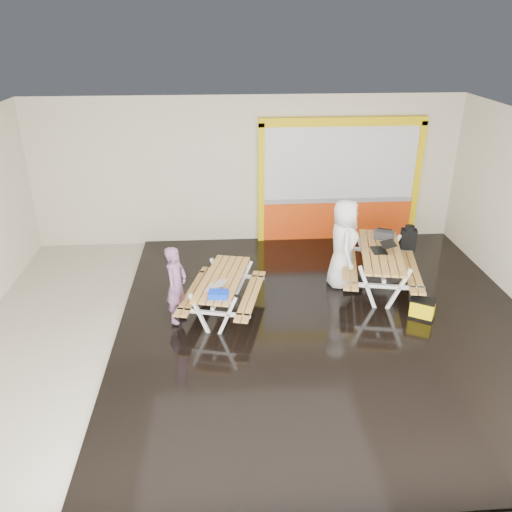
{
  "coord_description": "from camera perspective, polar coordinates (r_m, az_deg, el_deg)",
  "views": [
    {
      "loc": [
        -0.61,
        -7.89,
        5.07
      ],
      "look_at": [
        0.0,
        0.9,
        1.0
      ],
      "focal_mm": 36.52,
      "sensor_mm": 36.0,
      "label": 1
    }
  ],
  "objects": [
    {
      "name": "room",
      "position": [
        8.58,
        0.42,
        2.03
      ],
      "size": [
        10.02,
        8.02,
        3.52
      ],
      "color": "#BEB4A1",
      "rests_on": "ground"
    },
    {
      "name": "deck",
      "position": [
        9.55,
        7.95,
        -7.37
      ],
      "size": [
        7.5,
        7.98,
        0.05
      ],
      "primitive_type": "cube",
      "color": "black",
      "rests_on": "room"
    },
    {
      "name": "kiosk",
      "position": [
        12.68,
        9.09,
        7.86
      ],
      "size": [
        3.88,
        0.16,
        3.0
      ],
      "color": "#E1430E",
      "rests_on": "room"
    },
    {
      "name": "picnic_table_left",
      "position": [
        9.53,
        -3.67,
        -3.34
      ],
      "size": [
        1.71,
        2.16,
        0.76
      ],
      "color": "#B68543",
      "rests_on": "deck"
    },
    {
      "name": "picnic_table_right",
      "position": [
        10.63,
        13.46,
        -0.4
      ],
      "size": [
        1.89,
        2.44,
        0.88
      ],
      "color": "#B68543",
      "rests_on": "deck"
    },
    {
      "name": "person_left",
      "position": [
        9.23,
        -8.73,
        -3.11
      ],
      "size": [
        0.51,
        0.61,
        1.42
      ],
      "primitive_type": "imported",
      "rotation": [
        0.0,
        0.0,
        1.17
      ],
      "color": "#734C6E",
      "rests_on": "deck"
    },
    {
      "name": "person_right",
      "position": [
        10.56,
        9.57,
        1.25
      ],
      "size": [
        0.67,
        0.96,
        1.87
      ],
      "primitive_type": "imported",
      "rotation": [
        0.0,
        0.0,
        1.48
      ],
      "color": "white",
      "rests_on": "deck"
    },
    {
      "name": "laptop_left",
      "position": [
        9.07,
        -4.42,
        -3.3
      ],
      "size": [
        0.42,
        0.4,
        0.15
      ],
      "color": "silver",
      "rests_on": "picnic_table_left"
    },
    {
      "name": "laptop_right",
      "position": [
        10.51,
        13.67,
        0.85
      ],
      "size": [
        0.45,
        0.4,
        0.18
      ],
      "color": "black",
      "rests_on": "picnic_table_right"
    },
    {
      "name": "blue_pouch",
      "position": [
        8.8,
        -4.14,
        -4.21
      ],
      "size": [
        0.36,
        0.27,
        0.1
      ],
      "primitive_type": "cube",
      "rotation": [
        0.0,
        0.0,
        -0.14
      ],
      "color": "#0931DF",
      "rests_on": "picnic_table_left"
    },
    {
      "name": "toolbox",
      "position": [
        11.08,
        13.86,
        2.27
      ],
      "size": [
        0.44,
        0.34,
        0.23
      ],
      "color": "black",
      "rests_on": "picnic_table_right"
    },
    {
      "name": "backpack",
      "position": [
        11.51,
        16.36,
        1.91
      ],
      "size": [
        0.36,
        0.27,
        0.54
      ],
      "color": "black",
      "rests_on": "picnic_table_right"
    },
    {
      "name": "dark_case",
      "position": [
        10.81,
        10.36,
        -2.86
      ],
      "size": [
        0.43,
        0.34,
        0.15
      ],
      "primitive_type": "cube",
      "rotation": [
        0.0,
        0.0,
        0.09
      ],
      "color": "black",
      "rests_on": "deck"
    },
    {
      "name": "fluke_bag",
      "position": [
        9.98,
        17.74,
        -5.53
      ],
      "size": [
        0.52,
        0.47,
        0.38
      ],
      "color": "black",
      "rests_on": "deck"
    }
  ]
}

